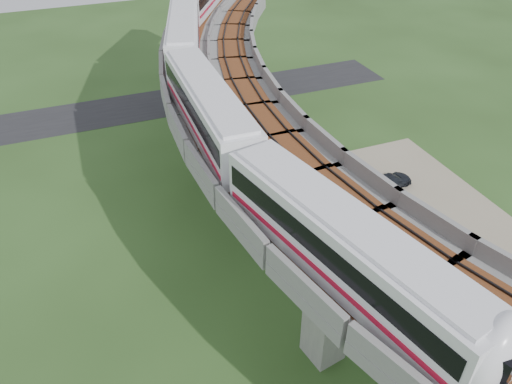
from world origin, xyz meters
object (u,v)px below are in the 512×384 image
car_red (480,257)px  car_white (439,284)px  car_dark (391,181)px  metro_train (222,68)px

car_red → car_white: bearing=-101.6°
car_red → car_dark: size_ratio=0.81×
metro_train → car_red: 25.03m
metro_train → car_dark: metro_train is taller
metro_train → car_red: bearing=-46.6°
car_white → metro_train: bearing=92.0°
car_white → car_dark: size_ratio=0.66×
car_dark → car_red: bearing=173.5°
car_white → car_red: size_ratio=0.82×
metro_train → car_red: metro_train is taller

